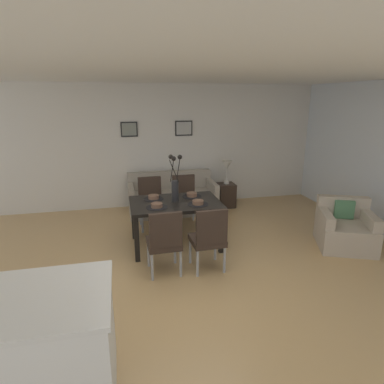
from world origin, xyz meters
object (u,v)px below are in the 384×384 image
object	(u,v)px
table_lamp	(227,167)
framed_picture_left	(129,129)
bowl_far_left	(198,202)
centerpiece_vase	(175,184)
side_table	(226,195)
armchair	(345,229)
framed_picture_center	(184,128)
bowl_far_right	(192,194)
dining_chair_near_right	(151,200)
sofa	(172,198)
bowl_near_right	(154,197)
dining_table	(175,207)
dining_chair_far_right	(185,198)
dining_chair_near_left	(165,239)
dining_chair_far_left	(209,236)
bowl_near_left	(157,205)

from	to	relation	value
table_lamp	framed_picture_left	distance (m)	2.19
bowl_far_left	centerpiece_vase	bearing A→B (deg)	145.84
side_table	armchair	size ratio (longest dim) A/B	0.50
framed_picture_center	framed_picture_left	bearing A→B (deg)	180.00
framed_picture_left	bowl_far_right	bearing A→B (deg)	-65.07
dining_chair_near_right	sofa	world-z (taller)	dining_chair_near_right
centerpiece_vase	bowl_near_right	xyz separation A→B (m)	(-0.32, 0.21, -0.24)
dining_table	dining_chair_far_right	world-z (taller)	dining_chair_far_right
dining_chair_far_right	table_lamp	bearing A→B (deg)	35.63
dining_chair_near_left	sofa	distance (m)	2.57
dining_chair_far_right	bowl_far_right	distance (m)	0.74
sofa	framed_picture_center	xyz separation A→B (m)	(0.36, 0.48, 1.40)
armchair	bowl_far_left	bearing A→B (deg)	169.86
side_table	armchair	distance (m)	2.61
dining_chair_far_left	table_lamp	world-z (taller)	table_lamp
framed_picture_left	dining_chair_near_left	bearing A→B (deg)	-84.68
bowl_near_left	framed_picture_center	xyz separation A→B (m)	(0.89, 2.34, 0.90)
dining_table	bowl_far_left	xyz separation A→B (m)	(0.32, -0.21, 0.13)
dining_table	dining_chair_near_right	size ratio (longest dim) A/B	1.52
dining_table	side_table	bearing A→B (deg)	49.75
bowl_near_left	sofa	xyz separation A→B (m)	(0.53, 1.86, -0.50)
dining_table	bowl_near_left	bearing A→B (deg)	-146.08
dining_chair_near_right	bowl_far_right	bearing A→B (deg)	-48.01
bowl_far_left	sofa	size ratio (longest dim) A/B	0.10
centerpiece_vase	bowl_near_left	bearing A→B (deg)	-145.99
sofa	bowl_near_right	bearing A→B (deg)	-110.39
dining_chair_near_right	dining_chair_far_right	size ratio (longest dim) A/B	1.00
framed_picture_center	armchair	bearing A→B (deg)	-53.20
bowl_near_right	table_lamp	size ratio (longest dim) A/B	0.33
centerpiece_vase	framed_picture_center	distance (m)	2.30
side_table	bowl_near_right	bearing A→B (deg)	-139.82
framed_picture_left	dining_table	bearing A→B (deg)	-74.85
bowl_near_left	side_table	world-z (taller)	bowl_near_left
dining_chair_near_right	bowl_far_left	xyz separation A→B (m)	(0.61, -1.11, 0.27)
dining_chair_near_right	side_table	world-z (taller)	dining_chair_near_right
centerpiece_vase	framed_picture_center	world-z (taller)	framed_picture_center
dining_table	centerpiece_vase	size ratio (longest dim) A/B	1.90
bowl_near_right	framed_picture_left	size ratio (longest dim) A/B	0.50
side_table	dining_chair_near_right	bearing A→B (deg)	-155.56
bowl_far_right	framed_picture_left	xyz separation A→B (m)	(-0.89, 1.92, 0.90)
dining_chair_near_left	dining_chair_far_left	distance (m)	0.60
bowl_far_right	sofa	distance (m)	1.52
bowl_near_right	dining_table	bearing A→B (deg)	-33.92
dining_chair_near_right	table_lamp	distance (m)	1.93
dining_chair_far_right	dining_chair_near_right	bearing A→B (deg)	-179.42
bowl_near_left	armchair	bearing A→B (deg)	-8.01
dining_chair_near_right	side_table	xyz separation A→B (m)	(1.72, 0.78, -0.25)
dining_chair_near_left	armchair	world-z (taller)	dining_chair_near_left
dining_chair_near_left	bowl_near_right	distance (m)	1.11
dining_chair_far_left	side_table	bearing A→B (deg)	66.49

